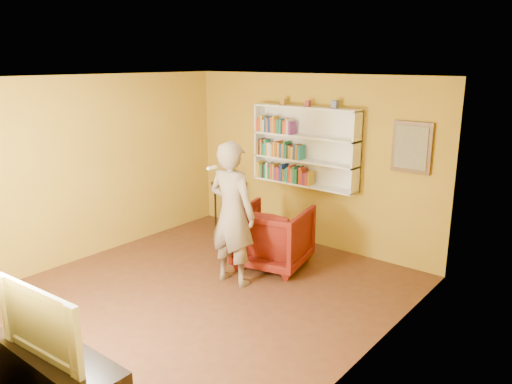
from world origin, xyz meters
TOP-DOWN VIEW (x-y plane):
  - room_shell at (0.00, 0.00)m, footprint 5.30×5.80m
  - bookshelf at (0.00, 2.41)m, footprint 1.80×0.29m
  - books_row_lower at (-0.35, 2.31)m, footprint 1.03×0.19m
  - books_row_middle at (-0.44, 2.30)m, footprint 0.84×0.19m
  - books_row_upper at (-0.53, 2.30)m, footprint 0.66×0.19m
  - ornament_left at (-0.42, 2.35)m, footprint 0.07×0.07m
  - ornament_centre at (0.04, 2.35)m, footprint 0.07×0.07m
  - ornament_right at (0.50, 2.35)m, footprint 0.08×0.08m
  - framed_painting at (1.65, 2.46)m, footprint 0.55×0.05m
  - console_table at (-1.50, 2.25)m, footprint 0.50×0.38m
  - ruby_lustre at (-1.50, 2.25)m, footprint 0.14×0.14m
  - armchair at (0.16, 1.34)m, footprint 1.15×1.17m
  - person at (0.06, 0.57)m, footprint 0.71×0.48m
  - game_remote at (-0.08, 0.37)m, footprint 0.04×0.15m
  - tv_cabinet at (0.56, -2.25)m, footprint 1.50×0.45m
  - television at (0.56, -2.25)m, footprint 1.07×0.21m

SIDE VIEW (x-z plane):
  - tv_cabinet at x=0.56m, z-range 0.00..0.54m
  - armchair at x=0.16m, z-range 0.00..0.89m
  - console_table at x=-1.50m, z-range 0.27..1.09m
  - television at x=0.56m, z-range 0.54..1.15m
  - person at x=0.06m, z-range 0.00..1.92m
  - ruby_lustre at x=-1.50m, z-range 0.87..1.10m
  - room_shell at x=0.00m, z-range -0.42..2.46m
  - books_row_lower at x=-0.35m, z-range 1.00..1.27m
  - books_row_middle at x=-0.44m, z-range 1.38..1.64m
  - game_remote at x=-0.08m, z-range 1.57..1.60m
  - bookshelf at x=0.00m, z-range 0.98..2.21m
  - framed_painting at x=1.65m, z-range 1.40..2.10m
  - books_row_upper at x=-0.53m, z-range 1.75..2.02m
  - ornament_centre at x=0.04m, z-range 2.21..2.31m
  - ornament_left at x=-0.42m, z-range 2.21..2.31m
  - ornament_right at x=0.50m, z-range 2.21..2.33m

